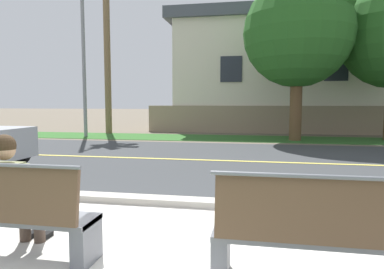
% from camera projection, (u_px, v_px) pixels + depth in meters
% --- Properties ---
extents(ground_plane, '(140.00, 140.00, 0.00)m').
position_uv_depth(ground_plane, '(225.00, 153.00, 10.76)').
color(ground_plane, '#665B4C').
extents(sidewalk_pavement, '(44.00, 3.60, 0.01)m').
position_uv_depth(sidewalk_pavement, '(154.00, 265.00, 3.32)').
color(sidewalk_pavement, beige).
rests_on(sidewalk_pavement, ground_plane).
extents(curb_edge, '(44.00, 0.30, 0.11)m').
position_uv_depth(curb_edge, '(192.00, 203.00, 5.23)').
color(curb_edge, '#ADA89E').
rests_on(curb_edge, ground_plane).
extents(street_asphalt, '(52.00, 8.00, 0.01)m').
position_uv_depth(street_asphalt, '(220.00, 161.00, 9.29)').
color(street_asphalt, '#383A3D').
rests_on(street_asphalt, ground_plane).
extents(road_centre_line, '(48.00, 0.14, 0.01)m').
position_uv_depth(road_centre_line, '(220.00, 160.00, 9.29)').
color(road_centre_line, '#E0CC4C').
rests_on(road_centre_line, ground_plane).
extents(far_verge_grass, '(48.00, 2.80, 0.02)m').
position_uv_depth(far_verge_grass, '(234.00, 138.00, 15.06)').
color(far_verge_grass, '#2D6026').
rests_on(far_verge_grass, ground_plane).
extents(bench_left, '(1.82, 0.48, 1.01)m').
position_uv_depth(bench_left, '(4.00, 216.00, 3.40)').
color(bench_left, slate).
rests_on(bench_left, ground_plane).
extents(bench_right, '(1.82, 0.48, 1.01)m').
position_uv_depth(bench_right, '(322.00, 237.00, 2.86)').
color(bench_right, slate).
rests_on(bench_right, ground_plane).
extents(seated_person_olive, '(0.52, 0.68, 1.25)m').
position_uv_depth(seated_person_olive, '(13.00, 189.00, 3.55)').
color(seated_person_olive, '#47382D').
rests_on(seated_person_olive, ground_plane).
extents(streetlamp, '(0.24, 2.10, 7.87)m').
position_uv_depth(streetlamp, '(85.00, 39.00, 15.67)').
color(streetlamp, gray).
rests_on(streetlamp, ground_plane).
extents(shade_tree_far_left, '(4.35, 4.35, 7.18)m').
position_uv_depth(shade_tree_far_left, '(302.00, 24.00, 13.69)').
color(shade_tree_far_left, brown).
rests_on(shade_tree_far_left, ground_plane).
extents(garden_wall, '(13.00, 0.36, 1.40)m').
position_uv_depth(garden_wall, '(273.00, 120.00, 17.45)').
color(garden_wall, gray).
rests_on(garden_wall, ground_plane).
extents(house_across_street, '(12.14, 6.91, 6.52)m').
position_uv_depth(house_across_street, '(278.00, 73.00, 20.27)').
color(house_across_street, beige).
rests_on(house_across_street, ground_plane).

